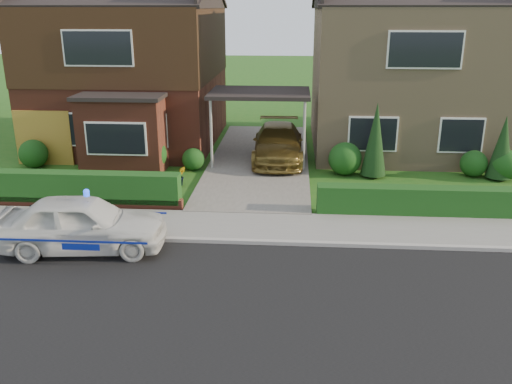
{
  "coord_description": "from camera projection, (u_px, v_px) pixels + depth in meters",
  "views": [
    {
      "loc": [
        1.32,
        -9.71,
        5.82
      ],
      "look_at": [
        0.38,
        3.5,
        1.28
      ],
      "focal_mm": 38.0,
      "sensor_mm": 36.0,
      "label": 1
    }
  ],
  "objects": [
    {
      "name": "potted_plant_c",
      "position": [
        79.0,
        188.0,
        17.02
      ],
      "size": [
        0.66,
        0.66,
        0.86
      ],
      "primitive_type": "imported",
      "rotation": [
        0.0,
        0.0,
        1.0
      ],
      "color": "gray",
      "rests_on": "ground"
    },
    {
      "name": "garage_door",
      "position": [
        44.0,
        138.0,
        20.74
      ],
      "size": [
        2.2,
        0.1,
        2.1
      ],
      "primitive_type": "cube",
      "color": "olive",
      "rests_on": "ground"
    },
    {
      "name": "shrub_left_far",
      "position": [
        33.0,
        154.0,
        20.49
      ],
      "size": [
        1.08,
        1.08,
        1.08
      ],
      "primitive_type": "sphere",
      "color": "#143E13",
      "rests_on": "ground"
    },
    {
      "name": "conifer_a",
      "position": [
        375.0,
        142.0,
        19.11
      ],
      "size": [
        0.9,
        0.9,
        2.6
      ],
      "primitive_type": "cone",
      "color": "black",
      "rests_on": "ground"
    },
    {
      "name": "dwarf_wall",
      "position": [
        58.0,
        202.0,
        16.46
      ],
      "size": [
        7.7,
        0.25,
        0.36
      ],
      "primitive_type": "cube",
      "color": "brown",
      "rests_on": "ground"
    },
    {
      "name": "sidewalk",
      "position": [
        244.0,
        226.0,
        14.99
      ],
      "size": [
        60.0,
        2.0,
        0.1
      ],
      "primitive_type": "cube",
      "color": "slate",
      "rests_on": "ground"
    },
    {
      "name": "potted_plant_a",
      "position": [
        3.0,
        188.0,
        17.21
      ],
      "size": [
        0.42,
        0.35,
        0.68
      ],
      "primitive_type": "imported",
      "rotation": [
        0.0,
        0.0,
        -0.36
      ],
      "color": "gray",
      "rests_on": "ground"
    },
    {
      "name": "house_left",
      "position": [
        131.0,
        56.0,
        23.4
      ],
      "size": [
        7.5,
        9.53,
        7.25
      ],
      "color": "brown",
      "rests_on": "ground"
    },
    {
      "name": "kerb",
      "position": [
        240.0,
        242.0,
        13.99
      ],
      "size": [
        60.0,
        0.16,
        0.12
      ],
      "primitive_type": "cube",
      "color": "#9E9993",
      "rests_on": "ground"
    },
    {
      "name": "conifer_b",
      "position": [
        502.0,
        149.0,
        18.88
      ],
      "size": [
        0.9,
        0.9,
        2.2
      ],
      "primitive_type": "cone",
      "color": "black",
      "rests_on": "ground"
    },
    {
      "name": "shrub_right_mid",
      "position": [
        474.0,
        164.0,
        19.42
      ],
      "size": [
        0.96,
        0.96,
        0.96
      ],
      "primitive_type": "sphere",
      "color": "#143E13",
      "rests_on": "ground"
    },
    {
      "name": "house_right",
      "position": [
        402.0,
        61.0,
        22.76
      ],
      "size": [
        7.5,
        8.06,
        7.25
      ],
      "color": "#9D8260",
      "rests_on": "ground"
    },
    {
      "name": "hedge_left",
      "position": [
        60.0,
        206.0,
        16.66
      ],
      "size": [
        7.5,
        0.55,
        0.9
      ],
      "primitive_type": "cube",
      "color": "#143E13",
      "rests_on": "ground"
    },
    {
      "name": "driveway",
      "position": [
        260.0,
        160.0,
        21.49
      ],
      "size": [
        3.8,
        12.0,
        0.12
      ],
      "primitive_type": "cube",
      "color": "#666059",
      "rests_on": "ground"
    },
    {
      "name": "driveway_car",
      "position": [
        278.0,
        143.0,
        21.02
      ],
      "size": [
        1.97,
        4.69,
        1.35
      ],
      "primitive_type": "imported",
      "rotation": [
        0.0,
        0.0,
        0.02
      ],
      "color": "brown",
      "rests_on": "driveway"
    },
    {
      "name": "shrub_left_mid",
      "position": [
        149.0,
        154.0,
        19.96
      ],
      "size": [
        1.32,
        1.32,
        1.32
      ],
      "primitive_type": "sphere",
      "color": "#143E13",
      "rests_on": "ground"
    },
    {
      "name": "police_car",
      "position": [
        82.0,
        224.0,
        13.43
      ],
      "size": [
        3.81,
        4.29,
        1.58
      ],
      "rotation": [
        0.0,
        0.0,
        1.67
      ],
      "color": "silver",
      "rests_on": "ground"
    },
    {
      "name": "ground",
      "position": [
        225.0,
        305.0,
        11.13
      ],
      "size": [
        120.0,
        120.0,
        0.0
      ],
      "primitive_type": "plane",
      "color": "#1E5416",
      "rests_on": "ground"
    },
    {
      "name": "shrub_right_far",
      "position": [
        506.0,
        165.0,
        19.05
      ],
      "size": [
        1.08,
        1.08,
        1.08
      ],
      "primitive_type": "sphere",
      "color": "#143E13",
      "rests_on": "ground"
    },
    {
      "name": "carport_link",
      "position": [
        260.0,
        94.0,
        20.61
      ],
      "size": [
        3.8,
        3.0,
        2.77
      ],
      "color": "black",
      "rests_on": "ground"
    },
    {
      "name": "road",
      "position": [
        225.0,
        305.0,
        11.13
      ],
      "size": [
        60.0,
        6.0,
        0.02
      ],
      "primitive_type": "cube",
      "color": "black",
      "rests_on": "ground"
    },
    {
      "name": "shrub_right_near",
      "position": [
        345.0,
        159.0,
        19.59
      ],
      "size": [
        1.2,
        1.2,
        1.2
      ],
      "primitive_type": "sphere",
      "color": "#143E13",
      "rests_on": "ground"
    },
    {
      "name": "hedge_right",
      "position": [
        445.0,
        217.0,
        15.79
      ],
      "size": [
        7.5,
        0.55,
        0.8
      ],
      "primitive_type": "cube",
      "color": "#143E13",
      "rests_on": "ground"
    },
    {
      "name": "potted_plant_b",
      "position": [
        180.0,
        177.0,
        18.42
      ],
      "size": [
        0.47,
        0.44,
        0.67
      ],
      "primitive_type": "imported",
      "rotation": [
        0.0,
        0.0,
        0.49
      ],
      "color": "gray",
      "rests_on": "ground"
    },
    {
      "name": "shrub_left_near",
      "position": [
        193.0,
        159.0,
        20.22
      ],
      "size": [
        0.84,
        0.84,
        0.84
      ],
      "primitive_type": "sphere",
      "color": "#143E13",
      "rests_on": "ground"
    }
  ]
}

